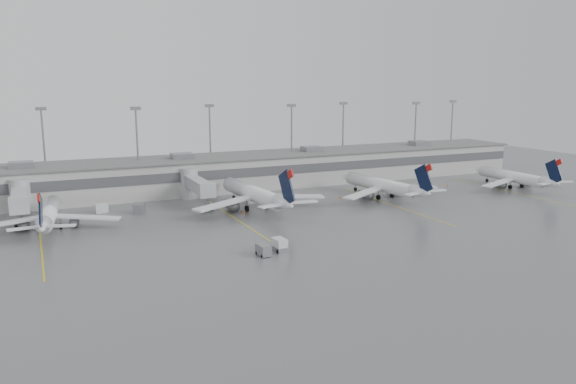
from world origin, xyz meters
name	(u,v)px	position (x,y,z in m)	size (l,w,h in m)	color
ground	(390,243)	(0.00, 0.00, 0.00)	(260.00, 260.00, 0.00)	#545457
terminal	(259,170)	(-0.01, 57.98, 4.17)	(152.00, 17.00, 9.45)	#9C9C98
light_masts	(251,137)	(0.00, 63.75, 12.03)	(142.40, 8.00, 20.60)	gray
jet_bridge_left	(20,198)	(-55.50, 45.72, 3.87)	(4.00, 17.20, 7.00)	gray
jet_bridge_right	(194,185)	(-20.50, 45.72, 3.87)	(4.00, 17.20, 7.00)	gray
stand_markings	(322,213)	(0.00, 24.00, 0.01)	(105.25, 40.00, 0.01)	#D7C20C
jet_far_left	(48,214)	(-50.82, 33.36, 2.82)	(24.91, 28.06, 9.09)	white
jet_mid_left	(256,194)	(-11.05, 32.58, 3.32)	(29.37, 33.02, 10.68)	white
jet_mid_right	(384,185)	(19.94, 31.23, 3.03)	(26.68, 30.07, 9.75)	white
jet_far_right	(515,177)	(57.01, 28.03, 2.83)	(25.13, 28.17, 9.11)	white
baggage_tug	(279,246)	(-18.35, 3.79, 0.79)	(2.29, 3.32, 2.04)	silver
baggage_cart	(263,250)	(-21.55, 2.59, 0.91)	(1.76, 2.82, 1.74)	slate
gse_uld_a	(101,208)	(-40.69, 43.35, 0.87)	(2.45, 1.64, 1.74)	silver
gse_uld_b	(251,199)	(-9.64, 38.82, 0.87)	(2.45, 1.63, 1.73)	silver
gse_uld_c	(392,189)	(25.85, 36.58, 0.76)	(2.15, 1.43, 1.52)	silver
gse_loader	(139,208)	(-33.75, 39.30, 1.01)	(2.01, 3.22, 2.01)	slate
cone_a	(45,227)	(-51.50, 34.18, 0.34)	(0.43, 0.43, 0.68)	#FA5D05
cone_b	(244,212)	(-14.75, 29.83, 0.35)	(0.44, 0.44, 0.70)	#FA5D05
cone_c	(340,197)	(10.84, 35.46, 0.38)	(0.48, 0.48, 0.76)	#FA5D05
cone_d	(448,184)	(44.10, 37.78, 0.34)	(0.43, 0.43, 0.68)	#FA5D05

